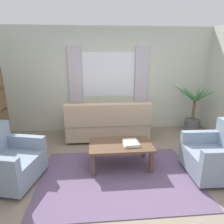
{
  "coord_description": "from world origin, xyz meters",
  "views": [
    {
      "loc": [
        -0.34,
        -2.75,
        1.96
      ],
      "look_at": [
        -0.04,
        0.7,
        0.92
      ],
      "focal_mm": 31.16,
      "sensor_mm": 36.0,
      "label": 1
    }
  ],
  "objects_px": {
    "armchair_right": "(217,155)",
    "potted_plant": "(193,112)",
    "couch": "(108,124)",
    "book_stack_on_table": "(131,143)",
    "coffee_table": "(121,147)",
    "armchair_left": "(7,161)"
  },
  "relations": [
    {
      "from": "armchair_left",
      "to": "book_stack_on_table",
      "type": "bearing_deg",
      "value": -69.24
    },
    {
      "from": "armchair_left",
      "to": "couch",
      "type": "bearing_deg",
      "value": -34.33
    },
    {
      "from": "armchair_left",
      "to": "potted_plant",
      "type": "bearing_deg",
      "value": -52.5
    },
    {
      "from": "armchair_right",
      "to": "coffee_table",
      "type": "relative_size",
      "value": 0.8
    },
    {
      "from": "couch",
      "to": "potted_plant",
      "type": "height_order",
      "value": "potted_plant"
    },
    {
      "from": "armchair_right",
      "to": "coffee_table",
      "type": "height_order",
      "value": "armchair_right"
    },
    {
      "from": "couch",
      "to": "book_stack_on_table",
      "type": "relative_size",
      "value": 6.17
    },
    {
      "from": "couch",
      "to": "book_stack_on_table",
      "type": "bearing_deg",
      "value": 104.45
    },
    {
      "from": "potted_plant",
      "to": "coffee_table",
      "type": "bearing_deg",
      "value": -145.14
    },
    {
      "from": "armchair_right",
      "to": "potted_plant",
      "type": "xyz_separation_m",
      "value": [
        0.47,
        1.8,
        0.2
      ]
    },
    {
      "from": "potted_plant",
      "to": "armchair_left",
      "type": "bearing_deg",
      "value": -156.22
    },
    {
      "from": "armchair_right",
      "to": "book_stack_on_table",
      "type": "distance_m",
      "value": 1.42
    },
    {
      "from": "armchair_left",
      "to": "book_stack_on_table",
      "type": "height_order",
      "value": "armchair_left"
    },
    {
      "from": "couch",
      "to": "armchair_right",
      "type": "height_order",
      "value": "couch"
    },
    {
      "from": "armchair_right",
      "to": "potted_plant",
      "type": "distance_m",
      "value": 1.87
    },
    {
      "from": "couch",
      "to": "book_stack_on_table",
      "type": "height_order",
      "value": "couch"
    },
    {
      "from": "armchair_left",
      "to": "potted_plant",
      "type": "relative_size",
      "value": 0.77
    },
    {
      "from": "armchair_right",
      "to": "potted_plant",
      "type": "bearing_deg",
      "value": 166.86
    },
    {
      "from": "coffee_table",
      "to": "potted_plant",
      "type": "height_order",
      "value": "potted_plant"
    },
    {
      "from": "couch",
      "to": "book_stack_on_table",
      "type": "xyz_separation_m",
      "value": [
        0.32,
        -1.26,
        0.1
      ]
    },
    {
      "from": "couch",
      "to": "armchair_left",
      "type": "relative_size",
      "value": 1.88
    },
    {
      "from": "armchair_left",
      "to": "potted_plant",
      "type": "height_order",
      "value": "potted_plant"
    }
  ]
}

